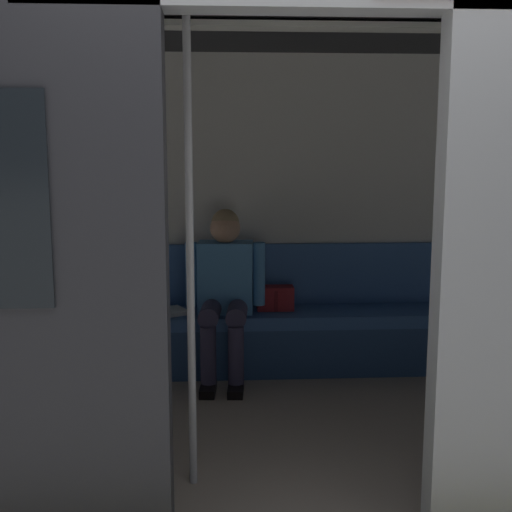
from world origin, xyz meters
TOP-DOWN VIEW (x-y plane):
  - train_car at (0.07, -1.14)m, footprint 6.40×2.61m
  - bench_seat at (0.00, -2.09)m, footprint 2.68×0.44m
  - person_seated at (0.27, -2.04)m, footprint 0.55×0.69m
  - handbag at (-0.09, -2.17)m, footprint 0.26×0.15m
  - book at (0.63, -2.12)m, footprint 0.23×0.26m
  - grab_pole_door at (0.44, -0.53)m, footprint 0.04×0.04m

SIDE VIEW (x-z plane):
  - bench_seat at x=0.00m, z-range 0.12..0.56m
  - book at x=0.63m, z-range 0.44..0.47m
  - handbag at x=-0.09m, z-range 0.44..0.61m
  - person_seated at x=0.27m, z-range 0.08..1.25m
  - grab_pole_door at x=0.44m, z-range 0.00..2.23m
  - train_car at x=0.07m, z-range 0.36..2.73m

